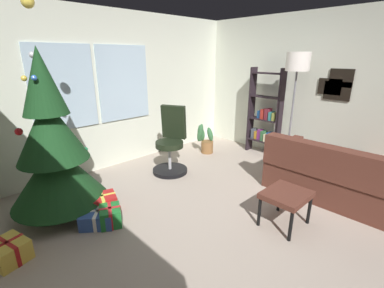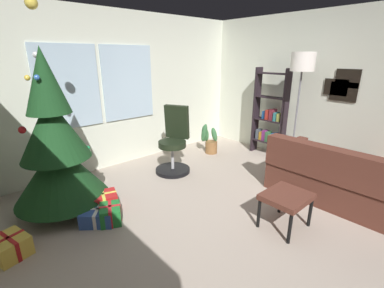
% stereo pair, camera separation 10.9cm
% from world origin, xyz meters
% --- Properties ---
extents(ground_plane, '(4.83, 5.08, 0.10)m').
position_xyz_m(ground_plane, '(0.00, 0.00, -0.05)').
color(ground_plane, '#AC9C8E').
extents(wall_back_with_windows, '(4.83, 0.12, 2.51)m').
position_xyz_m(wall_back_with_windows, '(-0.02, 2.59, 1.26)').
color(wall_back_with_windows, silver).
rests_on(wall_back_with_windows, ground_plane).
extents(wall_right_with_frames, '(0.12, 5.08, 2.51)m').
position_xyz_m(wall_right_with_frames, '(2.46, -0.00, 1.26)').
color(wall_right_with_frames, silver).
rests_on(wall_right_with_frames, ground_plane).
extents(couch, '(1.78, 1.90, 0.78)m').
position_xyz_m(couch, '(1.61, -0.72, 0.27)').
color(couch, '#582E23').
rests_on(couch, ground_plane).
extents(footstool, '(0.50, 0.43, 0.40)m').
position_xyz_m(footstool, '(0.34, -0.36, 0.35)').
color(footstool, '#582E23').
rests_on(footstool, ground_plane).
extents(holiday_tree, '(1.06, 1.06, 2.36)m').
position_xyz_m(holiday_tree, '(-1.36, 1.63, 0.79)').
color(holiday_tree, '#4C331E').
rests_on(holiday_tree, ground_plane).
extents(gift_box_red, '(0.38, 0.35, 0.23)m').
position_xyz_m(gift_box_red, '(-1.02, 1.28, 0.11)').
color(gift_box_red, red).
rests_on(gift_box_red, ground_plane).
extents(gift_box_green, '(0.32, 0.34, 0.21)m').
position_xyz_m(gift_box_green, '(-1.06, 0.99, 0.10)').
color(gift_box_green, '#1E722D').
rests_on(gift_box_green, ground_plane).
extents(gift_box_gold, '(0.36, 0.39, 0.20)m').
position_xyz_m(gift_box_gold, '(-2.02, 1.12, 0.10)').
color(gift_box_gold, gold).
rests_on(gift_box_gold, ground_plane).
extents(gift_box_blue, '(0.47, 0.46, 0.18)m').
position_xyz_m(gift_box_blue, '(-1.17, 1.09, 0.08)').
color(gift_box_blue, '#2D4C99').
rests_on(gift_box_blue, ground_plane).
extents(office_chair, '(0.59, 0.57, 1.07)m').
position_xyz_m(office_chair, '(0.38, 1.65, 0.42)').
color(office_chair, black).
rests_on(office_chair, ground_plane).
extents(bookshelf, '(0.18, 0.64, 1.62)m').
position_xyz_m(bookshelf, '(2.20, 1.08, 0.72)').
color(bookshelf, black).
rests_on(bookshelf, ground_plane).
extents(floor_lamp, '(0.36, 0.36, 1.87)m').
position_xyz_m(floor_lamp, '(1.91, 0.43, 1.59)').
color(floor_lamp, slate).
rests_on(floor_lamp, ground_plane).
extents(potted_plant, '(0.33, 0.32, 0.61)m').
position_xyz_m(potted_plant, '(1.41, 1.87, 0.25)').
color(potted_plant, brown).
rests_on(potted_plant, ground_plane).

